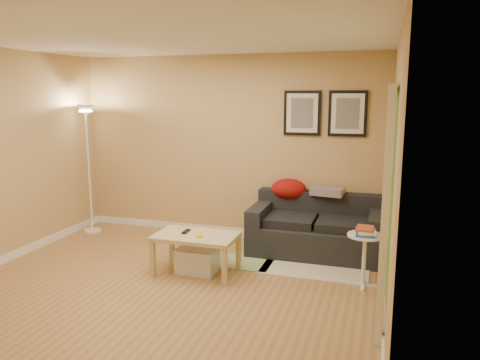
{
  "coord_description": "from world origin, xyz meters",
  "views": [
    {
      "loc": [
        2.17,
        -4.33,
        2.06
      ],
      "look_at": [
        0.55,
        0.85,
        1.05
      ],
      "focal_mm": 34.85,
      "sensor_mm": 36.0,
      "label": 1
    }
  ],
  "objects_px": {
    "storage_bin": "(197,260)",
    "book_stack": "(366,231)",
    "side_table": "(364,260)",
    "coffee_table": "(196,254)",
    "sofa": "(317,225)",
    "floor_lamp": "(89,173)"
  },
  "relations": [
    {
      "from": "coffee_table",
      "to": "sofa",
      "type": "bearing_deg",
      "value": 48.8
    },
    {
      "from": "storage_bin",
      "to": "floor_lamp",
      "type": "xyz_separation_m",
      "value": [
        -2.15,
        1.04,
        0.76
      ]
    },
    {
      "from": "book_stack",
      "to": "coffee_table",
      "type": "bearing_deg",
      "value": -177.46
    },
    {
      "from": "storage_bin",
      "to": "side_table",
      "type": "height_order",
      "value": "side_table"
    },
    {
      "from": "storage_bin",
      "to": "floor_lamp",
      "type": "distance_m",
      "value": 2.5
    },
    {
      "from": "book_stack",
      "to": "storage_bin",
      "type": "bearing_deg",
      "value": -178.63
    },
    {
      "from": "sofa",
      "to": "book_stack",
      "type": "bearing_deg",
      "value": -54.8
    },
    {
      "from": "book_stack",
      "to": "floor_lamp",
      "type": "distance_m",
      "value": 4.13
    },
    {
      "from": "sofa",
      "to": "side_table",
      "type": "height_order",
      "value": "sofa"
    },
    {
      "from": "coffee_table",
      "to": "floor_lamp",
      "type": "distance_m",
      "value": 2.5
    },
    {
      "from": "coffee_table",
      "to": "book_stack",
      "type": "xyz_separation_m",
      "value": [
        1.87,
        0.19,
        0.39
      ]
    },
    {
      "from": "sofa",
      "to": "coffee_table",
      "type": "bearing_deg",
      "value": -137.99
    },
    {
      "from": "storage_bin",
      "to": "book_stack",
      "type": "distance_m",
      "value": 1.94
    },
    {
      "from": "sofa",
      "to": "coffee_table",
      "type": "relative_size",
      "value": 1.82
    },
    {
      "from": "storage_bin",
      "to": "coffee_table",
      "type": "bearing_deg",
      "value": -80.84
    },
    {
      "from": "sofa",
      "to": "storage_bin",
      "type": "xyz_separation_m",
      "value": [
        -1.23,
        -1.07,
        -0.23
      ]
    },
    {
      "from": "sofa",
      "to": "floor_lamp",
      "type": "relative_size",
      "value": 0.89
    },
    {
      "from": "floor_lamp",
      "to": "side_table",
      "type": "bearing_deg",
      "value": -12.35
    },
    {
      "from": "sofa",
      "to": "side_table",
      "type": "relative_size",
      "value": 2.93
    },
    {
      "from": "book_stack",
      "to": "side_table",
      "type": "bearing_deg",
      "value": 134.38
    },
    {
      "from": "coffee_table",
      "to": "storage_bin",
      "type": "bearing_deg",
      "value": 105.95
    },
    {
      "from": "sofa",
      "to": "coffee_table",
      "type": "height_order",
      "value": "sofa"
    }
  ]
}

